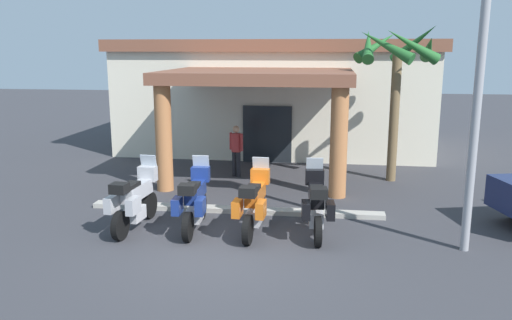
{
  "coord_description": "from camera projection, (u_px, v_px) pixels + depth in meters",
  "views": [
    {
      "loc": [
        2.12,
        -10.16,
        4.17
      ],
      "look_at": [
        0.28,
        3.44,
        1.2
      ],
      "focal_mm": 36.48,
      "sensor_mm": 36.0,
      "label": 1
    }
  ],
  "objects": [
    {
      "name": "motorcycle_blue",
      "position": [
        194.0,
        201.0,
        12.03
      ],
      "size": [
        0.72,
        2.21,
        1.61
      ],
      "rotation": [
        0.0,
        0.0,
        1.61
      ],
      "color": "black",
      "rests_on": "ground_plane"
    },
    {
      "name": "motel_building",
      "position": [
        276.0,
        94.0,
        21.85
      ],
      "size": [
        12.64,
        11.43,
        4.47
      ],
      "rotation": [
        0.0,
        0.0,
        -0.01
      ],
      "color": "silver",
      "rests_on": "ground_plane"
    },
    {
      "name": "ground_plane",
      "position": [
        221.0,
        249.0,
        11.0
      ],
      "size": [
        80.0,
        80.0,
        0.0
      ],
      "primitive_type": "plane",
      "color": "#38383D"
    },
    {
      "name": "motorcycle_black",
      "position": [
        316.0,
        205.0,
        11.75
      ],
      "size": [
        0.73,
        2.21,
        1.61
      ],
      "rotation": [
        0.0,
        0.0,
        1.65
      ],
      "color": "black",
      "rests_on": "ground_plane"
    },
    {
      "name": "roadside_sign",
      "position": [
        486.0,
        2.0,
        9.9
      ],
      "size": [
        1.4,
        0.18,
        7.59
      ],
      "color": "#99999E",
      "rests_on": "ground_plane"
    },
    {
      "name": "curb_strip",
      "position": [
        235.0,
        210.0,
        13.47
      ],
      "size": [
        7.61,
        0.36,
        0.12
      ],
      "primitive_type": "cube",
      "color": "#ADA89E",
      "rests_on": "ground_plane"
    },
    {
      "name": "pedestrian",
      "position": [
        236.0,
        147.0,
        17.03
      ],
      "size": [
        0.48,
        0.32,
        1.69
      ],
      "rotation": [
        0.0,
        0.0,
        4.23
      ],
      "color": "black",
      "rests_on": "ground_plane"
    },
    {
      "name": "motorcycle_silver",
      "position": [
        134.0,
        200.0,
        12.09
      ],
      "size": [
        0.74,
        2.21,
        1.61
      ],
      "rotation": [
        0.0,
        0.0,
        1.48
      ],
      "color": "black",
      "rests_on": "ground_plane"
    },
    {
      "name": "motorcycle_orange",
      "position": [
        254.0,
        204.0,
        11.83
      ],
      "size": [
        0.72,
        2.21,
        1.61
      ],
      "rotation": [
        0.0,
        0.0,
        1.52
      ],
      "color": "black",
      "rests_on": "ground_plane"
    },
    {
      "name": "palm_tree_near_portico",
      "position": [
        397.0,
        60.0,
        15.86
      ],
      "size": [
        2.69,
        2.75,
        4.98
      ],
      "color": "brown",
      "rests_on": "ground_plane"
    }
  ]
}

